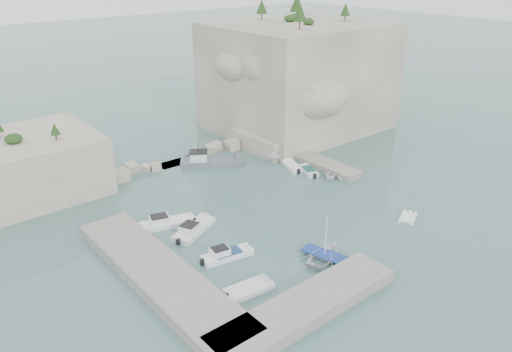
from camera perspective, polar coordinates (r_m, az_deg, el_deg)
ground at (r=55.65m, az=3.95°, el=-4.76°), size 400.00×400.00×0.00m
cliff_east at (r=83.39m, az=4.86°, el=11.24°), size 26.00×22.00×17.00m
cliff_terrace at (r=75.32m, az=1.83°, el=4.18°), size 8.00×10.00×2.50m
outcrop_west at (r=65.94m, az=-24.67°, el=1.08°), size 16.00×14.00×7.00m
quay_west at (r=46.19m, az=-11.01°, el=-10.99°), size 5.00×24.00×1.10m
quay_south at (r=42.03m, az=5.72°, el=-14.60°), size 18.00×4.00×1.10m
ledge_east at (r=70.55m, az=6.41°, el=1.91°), size 3.00×16.00×0.80m
breakwater at (r=70.88m, az=-8.89°, el=2.13°), size 28.00×3.00×1.40m
motorboat_b at (r=53.27m, az=-7.07°, el=-6.30°), size 6.47×4.43×1.40m
motorboat_a at (r=54.85m, az=-10.02°, el=-5.56°), size 6.76×3.71×1.40m
motorboat_e at (r=44.27m, az=-0.81°, el=-13.08°), size 4.93×2.49×0.70m
motorboat_d at (r=48.70m, az=-3.30°, el=-9.29°), size 5.73×2.61×1.40m
rowboat at (r=48.96m, az=7.83°, el=-9.31°), size 5.68×4.68×1.02m
inflatable_dinghy at (r=57.74m, az=16.94°, el=-4.71°), size 3.30×2.53×0.44m
tender_east_a at (r=65.79m, az=8.57°, el=-0.27°), size 4.13×3.88×1.74m
tender_east_b at (r=67.15m, az=6.00°, el=0.39°), size 2.83×4.41×0.70m
tender_east_c at (r=68.50m, az=4.12°, el=0.95°), size 2.97×4.88×0.70m
tender_east_d at (r=70.95m, az=2.94°, el=1.81°), size 5.44×3.49×1.97m
work_boat at (r=69.56m, az=-5.18°, el=1.27°), size 9.02×7.31×2.20m
rowboat_mast at (r=47.59m, az=8.01°, el=-6.67°), size 0.10×0.10×4.20m
vegetation at (r=79.40m, az=1.55°, el=17.58°), size 53.48×13.88×13.40m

